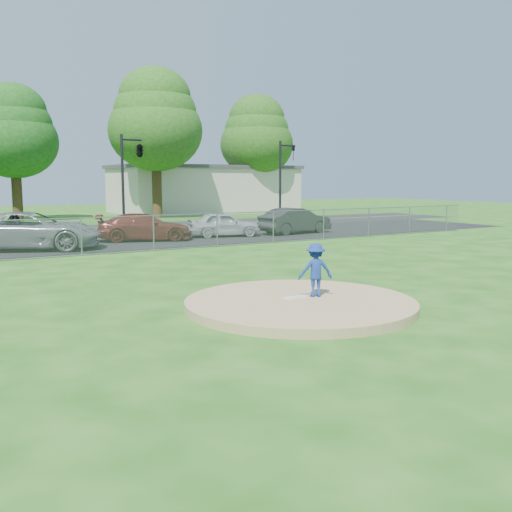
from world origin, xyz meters
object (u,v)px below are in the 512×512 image
at_px(tree_center, 14,131).
at_px(tree_right, 155,119).
at_px(traffic_signal_center, 138,152).
at_px(parked_car_gray, 31,231).
at_px(parked_car_darkred, 144,227).
at_px(traffic_signal_right, 283,174).
at_px(commercial_building, 204,189).
at_px(parked_car_pearl, 224,224).
at_px(parked_car_charcoal, 295,221).
at_px(tree_far_right, 257,135).
at_px(pitcher, 315,270).

relative_size(tree_center, tree_right, 0.85).
relative_size(traffic_signal_center, parked_car_gray, 0.96).
height_order(traffic_signal_center, parked_car_darkred, traffic_signal_center).
xyz_separation_m(traffic_signal_center, traffic_signal_right, (10.27, 0.00, -1.25)).
height_order(commercial_building, parked_car_darkred, commercial_building).
xyz_separation_m(traffic_signal_right, parked_car_pearl, (-7.83, -6.10, -2.70)).
bearing_deg(traffic_signal_right, traffic_signal_center, -180.00).
xyz_separation_m(parked_car_pearl, parked_car_charcoal, (4.25, -0.48, 0.06)).
xyz_separation_m(tree_far_right, parked_car_pearl, (-13.59, -19.10, -6.40)).
relative_size(commercial_building, traffic_signal_center, 2.93).
bearing_deg(tree_far_right, commercial_building, 143.13).
distance_m(pitcher, parked_car_pearl, 16.86).
height_order(traffic_signal_center, parked_car_gray, traffic_signal_center).
bearing_deg(traffic_signal_center, parked_car_gray, -136.66).
relative_size(commercial_building, parked_car_darkred, 3.57).
height_order(commercial_building, parked_car_pearl, commercial_building).
bearing_deg(traffic_signal_center, tree_far_right, 39.04).
bearing_deg(tree_right, parked_car_pearl, -99.14).
height_order(pitcher, parked_car_darkred, pitcher).
bearing_deg(parked_car_pearl, parked_car_gray, 108.53).
relative_size(commercial_building, tree_center, 1.67).
bearing_deg(commercial_building, parked_car_gray, -130.18).
bearing_deg(parked_car_pearl, tree_center, 36.19).
distance_m(tree_center, pitcher, 34.39).
relative_size(parked_car_gray, parked_car_pearl, 1.53).
xyz_separation_m(tree_center, pitcher, (1.51, -33.90, -5.63)).
distance_m(tree_right, parked_car_darkred, 18.70).
height_order(traffic_signal_center, traffic_signal_right, same).
bearing_deg(traffic_signal_center, commercial_building, 53.06).
xyz_separation_m(tree_center, parked_car_gray, (-2.33, -18.88, -5.65)).
height_order(pitcher, parked_car_charcoal, pitcher).
bearing_deg(traffic_signal_right, parked_car_charcoal, -118.52).
xyz_separation_m(commercial_building, tree_far_right, (4.00, -3.00, 4.90)).
xyz_separation_m(commercial_building, parked_car_gray, (-19.33, -22.88, -1.34)).
xyz_separation_m(tree_right, parked_car_charcoal, (1.66, -16.58, -6.93)).
height_order(parked_car_pearl, parked_car_charcoal, parked_car_charcoal).
relative_size(tree_center, parked_car_pearl, 2.58).
height_order(tree_far_right, traffic_signal_right, tree_far_right).
height_order(tree_center, parked_car_gray, tree_center).
relative_size(parked_car_darkred, parked_car_charcoal, 1.07).
bearing_deg(tree_far_right, parked_car_pearl, -125.44).
bearing_deg(traffic_signal_right, pitcher, -122.08).
relative_size(commercial_building, pitcher, 12.75).
distance_m(traffic_signal_center, pitcher, 22.49).
distance_m(parked_car_gray, parked_car_pearl, 9.77).
bearing_deg(tree_right, pitcher, -104.90).
height_order(commercial_building, tree_far_right, tree_far_right).
relative_size(parked_car_gray, parked_car_charcoal, 1.35).
bearing_deg(tree_far_right, pitcher, -119.18).
relative_size(commercial_building, traffic_signal_right, 2.93).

